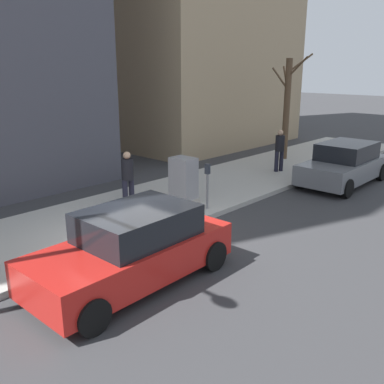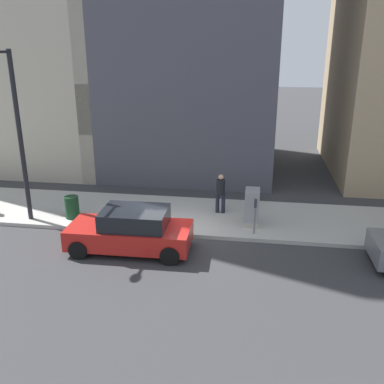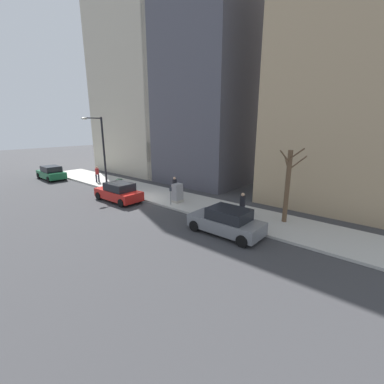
{
  "view_description": "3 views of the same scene",
  "coord_description": "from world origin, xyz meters",
  "views": [
    {
      "loc": [
        -7.43,
        5.99,
        4.19
      ],
      "look_at": [
        0.33,
        -2.32,
        0.84
      ],
      "focal_mm": 40.0,
      "sensor_mm": 36.0,
      "label": 1
    },
    {
      "loc": [
        -14.21,
        -3.0,
        6.82
      ],
      "look_at": [
        1.75,
        -0.57,
        1.2
      ],
      "focal_mm": 40.0,
      "sensor_mm": 36.0,
      "label": 2
    },
    {
      "loc": [
        -12.45,
        -16.31,
        5.93
      ],
      "look_at": [
        1.34,
        -4.43,
        1.18
      ],
      "focal_mm": 24.0,
      "sensor_mm": 36.0,
      "label": 3
    }
  ],
  "objects": [
    {
      "name": "office_block_center",
      "position": [
        10.26,
        0.89,
        11.37
      ],
      "size": [
        9.53,
        9.53,
        22.74
      ],
      "primitive_type": "cube",
      "color": "#4C4C56",
      "rests_on": "ground"
    },
    {
      "name": "pedestrian_far_corner",
      "position": [
        1.08,
        8.43,
        1.09
      ],
      "size": [
        0.38,
        0.36,
        1.66
      ],
      "rotation": [
        0.0,
        0.0,
        2.73
      ],
      "color": "#1E1E2D",
      "rests_on": "sidewalk"
    },
    {
      "name": "pedestrian_midblock",
      "position": [
        2.33,
        -1.67,
        1.09
      ],
      "size": [
        0.36,
        0.4,
        1.66
      ],
      "rotation": [
        0.0,
        0.0,
        1.54
      ],
      "color": "#1E1E2D",
      "rests_on": "sidewalk"
    },
    {
      "name": "parked_car_red",
      "position": [
        -1.24,
        1.09,
        0.74
      ],
      "size": [
        1.99,
        4.23,
        1.52
      ],
      "rotation": [
        0.0,
        0.0,
        0.02
      ],
      "color": "red",
      "rests_on": "ground"
    },
    {
      "name": "streetlamp",
      "position": [
        0.28,
        5.82,
        4.02
      ],
      "size": [
        1.97,
        0.32,
        6.5
      ],
      "color": "black",
      "rests_on": "sidewalk"
    },
    {
      "name": "office_tower_right",
      "position": [
        11.46,
        10.91,
        14.01
      ],
      "size": [
        11.93,
        11.93,
        28.02
      ],
      "primitive_type": "cube",
      "color": "#BCB29E",
      "rests_on": "ground"
    },
    {
      "name": "ground_plane",
      "position": [
        0.0,
        0.0,
        0.0
      ],
      "size": [
        120.0,
        120.0,
        0.0
      ],
      "primitive_type": "plane",
      "color": "#38383A"
    },
    {
      "name": "parked_car_grey",
      "position": [
        -1.05,
        -9.03,
        0.74
      ],
      "size": [
        1.94,
        4.21,
        1.52
      ],
      "rotation": [
        0.0,
        0.0,
        0.01
      ],
      "color": "slate",
      "rests_on": "ground"
    },
    {
      "name": "bare_tree",
      "position": [
        2.6,
        -10.9,
        2.48
      ],
      "size": [
        1.74,
        1.5,
        4.61
      ],
      "color": "brown",
      "rests_on": "sidewalk"
    },
    {
      "name": "pedestrian_near_meter",
      "position": [
        1.43,
        -8.58,
        1.09
      ],
      "size": [
        0.36,
        0.39,
        1.66
      ],
      "rotation": [
        0.0,
        0.0,
        4.36
      ],
      "color": "#1E1E2D",
      "rests_on": "sidewalk"
    },
    {
      "name": "trash_bin",
      "position": [
        0.9,
        4.19,
        0.6
      ],
      "size": [
        0.56,
        0.56,
        0.9
      ],
      "primitive_type": "cylinder",
      "color": "#14381E",
      "rests_on": "sidewalk"
    },
    {
      "name": "utility_box",
      "position": [
        1.3,
        -2.97,
        0.85
      ],
      "size": [
        0.83,
        0.61,
        1.43
      ],
      "color": "#A8A399",
      "rests_on": "sidewalk"
    },
    {
      "name": "parking_meter",
      "position": [
        0.45,
        -3.1,
        0.98
      ],
      "size": [
        0.14,
        0.1,
        1.35
      ],
      "color": "slate",
      "rests_on": "sidewalk"
    },
    {
      "name": "parked_car_green",
      "position": [
        -1.24,
        14.27,
        0.74
      ],
      "size": [
        2.04,
        4.26,
        1.52
      ],
      "rotation": [
        0.0,
        0.0,
        -0.03
      ],
      "color": "#196038",
      "rests_on": "ground"
    },
    {
      "name": "sidewalk",
      "position": [
        2.0,
        0.0,
        0.07
      ],
      "size": [
        4.0,
        36.0,
        0.15
      ],
      "primitive_type": "cube",
      "color": "#B2AFA8",
      "rests_on": "ground"
    },
    {
      "name": "office_tower_left",
      "position": [
        10.56,
        -12.24,
        10.16
      ],
      "size": [
        10.12,
        10.12,
        20.31
      ],
      "primitive_type": "cube",
      "color": "tan",
      "rests_on": "ground"
    }
  ]
}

